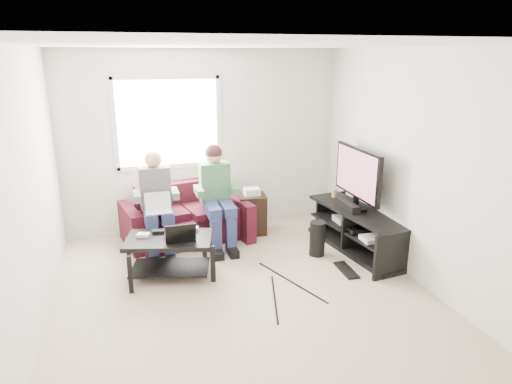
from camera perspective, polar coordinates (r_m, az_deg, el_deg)
The scene contains 26 objects.
floor at distance 5.04m, azimuth -1.35°, elevation -13.11°, with size 4.50×4.50×0.00m, color tan.
ceiling at distance 4.37m, azimuth -1.59°, elevation 17.93°, with size 4.50×4.50×0.00m, color white.
wall_back at distance 6.68m, azimuth -6.52°, elevation 6.25°, with size 4.50×4.50×0.00m, color silver.
wall_front at distance 2.58m, azimuth 11.96°, elevation -11.77°, with size 4.50×4.50×0.00m, color silver.
wall_left at distance 4.48m, azimuth -27.01°, elevation -0.82°, with size 4.50×4.50×0.00m, color silver.
wall_right at distance 5.39m, azimuth 19.55°, elevation 2.82°, with size 4.50×4.50×0.00m, color silver.
window at distance 6.55m, azimuth -10.93°, elevation 8.50°, with size 1.48×0.04×1.28m.
sofa at distance 6.48m, azimuth -8.76°, elevation -3.42°, with size 1.82×1.05×0.78m.
person_left at distance 6.05m, azimuth -12.32°, elevation -0.88°, with size 0.40×0.70×1.31m.
person_right at distance 6.15m, azimuth -4.94°, elevation 0.34°, with size 0.40×0.71×1.36m.
laptop_silver at distance 5.82m, azimuth -12.10°, elevation -1.89°, with size 0.32×0.22×0.24m, color silver, non-canonical shape.
coffee_table at distance 5.42m, azimuth -10.79°, elevation -6.88°, with size 1.09×0.82×0.49m.
laptop_black at distance 5.27m, azimuth -9.55°, elevation -4.64°, with size 0.34×0.24×0.24m, color black, non-canonical shape.
controller_a at distance 5.46m, azimuth -13.94°, elevation -5.24°, with size 0.14×0.09×0.04m, color silver.
controller_b at distance 5.53m, azimuth -12.11°, elevation -4.86°, with size 0.14×0.09×0.04m, color black.
controller_c at distance 5.54m, azimuth -7.95°, elevation -4.59°, with size 0.14×0.09×0.04m, color gray.
tv_stand at distance 6.22m, azimuth 12.57°, elevation -4.95°, with size 0.73×1.74×0.56m.
tv at distance 6.07m, azimuth 12.55°, elevation 2.14°, with size 0.12×1.10×0.81m.
soundbar at distance 6.13m, azimuth 11.35°, elevation -1.64°, with size 0.12×0.50×0.10m, color black.
drink_cup at distance 6.60m, azimuth 9.78°, elevation -0.11°, with size 0.08×0.08×0.12m, color #AB7F49.
console_white at distance 5.88m, azimuth 14.48°, elevation -5.63°, with size 0.30×0.22×0.06m, color silver.
console_grey at distance 6.44m, azimuth 11.34°, elevation -3.31°, with size 0.34×0.26×0.08m, color gray.
console_black at distance 6.15m, azimuth 12.84°, elevation -4.42°, with size 0.38×0.30×0.07m, color black.
subwoofer at distance 5.99m, azimuth 7.67°, elevation -5.79°, with size 0.20×0.20×0.46m, color black.
keyboard_floor at distance 5.70m, azimuth 11.22°, elevation -9.55°, with size 0.15×0.45×0.03m, color black.
end_table at distance 6.65m, azimuth -0.52°, elevation -2.60°, with size 0.39×0.39×0.68m.
Camera 1 is at (-1.13, -4.22, 2.52)m, focal length 32.00 mm.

